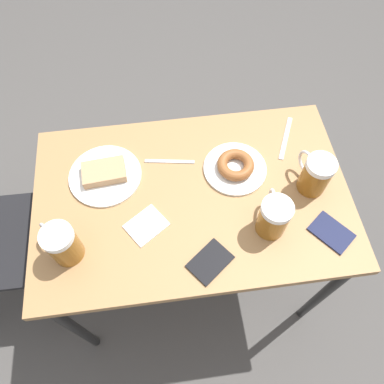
{
  "coord_description": "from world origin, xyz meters",
  "views": [
    {
      "loc": [
        -0.6,
        0.08,
        1.83
      ],
      "look_at": [
        0.0,
        0.0,
        0.77
      ],
      "focal_mm": 35.0,
      "sensor_mm": 36.0,
      "label": 1
    }
  ],
  "objects_px": {
    "passport_near_edge": "(210,262)",
    "passport_far_edge": "(331,232)",
    "beer_mug_left": "(62,244)",
    "beer_mug_right": "(273,217)",
    "fork": "(170,161)",
    "napkin_folded": "(146,225)",
    "plate_with_cake": "(105,174)",
    "beer_mug_center": "(316,174)",
    "plate_with_donut": "(235,167)",
    "knife": "(286,138)"
  },
  "relations": [
    {
      "from": "passport_near_edge",
      "to": "passport_far_edge",
      "type": "distance_m",
      "value": 0.39
    },
    {
      "from": "beer_mug_left",
      "to": "beer_mug_right",
      "type": "xyz_separation_m",
      "value": [
        0.0,
        -0.62,
        0.0
      ]
    },
    {
      "from": "beer_mug_right",
      "to": "fork",
      "type": "bearing_deg",
      "value": 45.05
    },
    {
      "from": "napkin_folded",
      "to": "passport_near_edge",
      "type": "relative_size",
      "value": 0.99
    },
    {
      "from": "beer_mug_right",
      "to": "passport_near_edge",
      "type": "relative_size",
      "value": 0.93
    },
    {
      "from": "plate_with_cake",
      "to": "beer_mug_center",
      "type": "xyz_separation_m",
      "value": [
        -0.13,
        -0.68,
        0.06
      ]
    },
    {
      "from": "beer_mug_left",
      "to": "napkin_folded",
      "type": "distance_m",
      "value": 0.26
    },
    {
      "from": "plate_with_donut",
      "to": "passport_near_edge",
      "type": "xyz_separation_m",
      "value": [
        -0.32,
        0.14,
        -0.01
      ]
    },
    {
      "from": "beer_mug_center",
      "to": "napkin_folded",
      "type": "bearing_deg",
      "value": 97.75
    },
    {
      "from": "plate_with_donut",
      "to": "fork",
      "type": "xyz_separation_m",
      "value": [
        0.06,
        0.22,
        -0.02
      ]
    },
    {
      "from": "passport_near_edge",
      "to": "knife",
      "type": "bearing_deg",
      "value": -38.94
    },
    {
      "from": "plate_with_cake",
      "to": "beer_mug_right",
      "type": "distance_m",
      "value": 0.57
    },
    {
      "from": "knife",
      "to": "passport_far_edge",
      "type": "relative_size",
      "value": 1.2
    },
    {
      "from": "beer_mug_center",
      "to": "passport_far_edge",
      "type": "height_order",
      "value": "beer_mug_center"
    },
    {
      "from": "beer_mug_left",
      "to": "plate_with_cake",
      "type": "bearing_deg",
      "value": -23.94
    },
    {
      "from": "plate_with_cake",
      "to": "plate_with_donut",
      "type": "relative_size",
      "value": 1.14
    },
    {
      "from": "napkin_folded",
      "to": "fork",
      "type": "xyz_separation_m",
      "value": [
        0.23,
        -0.1,
        -0.0
      ]
    },
    {
      "from": "plate_with_cake",
      "to": "plate_with_donut",
      "type": "bearing_deg",
      "value": -93.91
    },
    {
      "from": "beer_mug_left",
      "to": "beer_mug_right",
      "type": "relative_size",
      "value": 0.98
    },
    {
      "from": "napkin_folded",
      "to": "beer_mug_right",
      "type": "bearing_deg",
      "value": -97.91
    },
    {
      "from": "passport_near_edge",
      "to": "plate_with_donut",
      "type": "bearing_deg",
      "value": -23.22
    },
    {
      "from": "beer_mug_left",
      "to": "beer_mug_center",
      "type": "bearing_deg",
      "value": -80.49
    },
    {
      "from": "beer_mug_right",
      "to": "beer_mug_center",
      "type": "bearing_deg",
      "value": -52.65
    },
    {
      "from": "napkin_folded",
      "to": "fork",
      "type": "relative_size",
      "value": 0.88
    },
    {
      "from": "plate_with_cake",
      "to": "passport_far_edge",
      "type": "xyz_separation_m",
      "value": [
        -0.3,
        -0.69,
        -0.01
      ]
    },
    {
      "from": "beer_mug_center",
      "to": "beer_mug_right",
      "type": "xyz_separation_m",
      "value": [
        -0.13,
        0.17,
        0.0
      ]
    },
    {
      "from": "beer_mug_center",
      "to": "knife",
      "type": "xyz_separation_m",
      "value": [
        0.2,
        0.03,
        -0.07
      ]
    },
    {
      "from": "beer_mug_left",
      "to": "beer_mug_right",
      "type": "height_order",
      "value": "same"
    },
    {
      "from": "plate_with_cake",
      "to": "beer_mug_right",
      "type": "bearing_deg",
      "value": -116.66
    },
    {
      "from": "beer_mug_left",
      "to": "passport_far_edge",
      "type": "bearing_deg",
      "value": -93.01
    },
    {
      "from": "beer_mug_center",
      "to": "beer_mug_right",
      "type": "bearing_deg",
      "value": 127.35
    },
    {
      "from": "knife",
      "to": "passport_far_edge",
      "type": "bearing_deg",
      "value": -172.97
    },
    {
      "from": "beer_mug_center",
      "to": "napkin_folded",
      "type": "distance_m",
      "value": 0.56
    },
    {
      "from": "beer_mug_center",
      "to": "napkin_folded",
      "type": "height_order",
      "value": "beer_mug_center"
    },
    {
      "from": "beer_mug_right",
      "to": "passport_near_edge",
      "type": "xyz_separation_m",
      "value": [
        -0.09,
        0.2,
        -0.07
      ]
    },
    {
      "from": "plate_with_cake",
      "to": "passport_near_edge",
      "type": "bearing_deg",
      "value": -138.64
    },
    {
      "from": "beer_mug_center",
      "to": "beer_mug_right",
      "type": "relative_size",
      "value": 0.98
    },
    {
      "from": "beer_mug_right",
      "to": "knife",
      "type": "height_order",
      "value": "beer_mug_right"
    },
    {
      "from": "plate_with_cake",
      "to": "napkin_folded",
      "type": "xyz_separation_m",
      "value": [
        -0.2,
        -0.12,
        -0.01
      ]
    },
    {
      "from": "passport_near_edge",
      "to": "beer_mug_left",
      "type": "bearing_deg",
      "value": 78.31
    },
    {
      "from": "napkin_folded",
      "to": "plate_with_cake",
      "type": "bearing_deg",
      "value": 31.63
    },
    {
      "from": "knife",
      "to": "passport_far_edge",
      "type": "distance_m",
      "value": 0.38
    },
    {
      "from": "napkin_folded",
      "to": "passport_near_edge",
      "type": "bearing_deg",
      "value": -128.66
    },
    {
      "from": "plate_with_cake",
      "to": "fork",
      "type": "distance_m",
      "value": 0.22
    },
    {
      "from": "beer_mug_left",
      "to": "passport_near_edge",
      "type": "relative_size",
      "value": 0.91
    },
    {
      "from": "plate_with_cake",
      "to": "beer_mug_left",
      "type": "relative_size",
      "value": 1.76
    },
    {
      "from": "plate_with_donut",
      "to": "napkin_folded",
      "type": "bearing_deg",
      "value": 118.52
    },
    {
      "from": "fork",
      "to": "beer_mug_center",
      "type": "bearing_deg",
      "value": -109.09
    },
    {
      "from": "beer_mug_left",
      "to": "napkin_folded",
      "type": "relative_size",
      "value": 0.92
    },
    {
      "from": "fork",
      "to": "passport_far_edge",
      "type": "xyz_separation_m",
      "value": [
        -0.33,
        -0.47,
        0.0
      ]
    }
  ]
}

